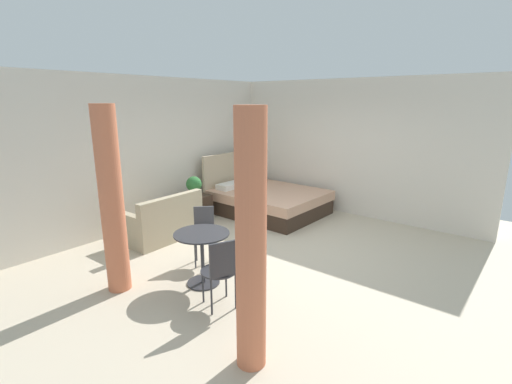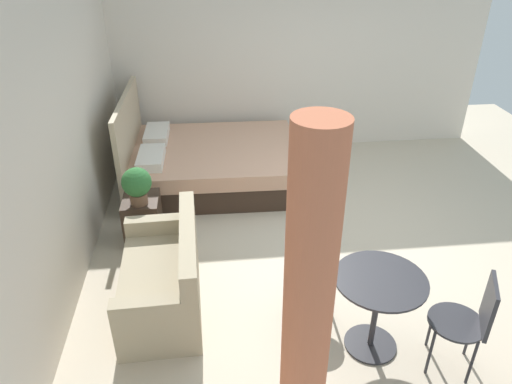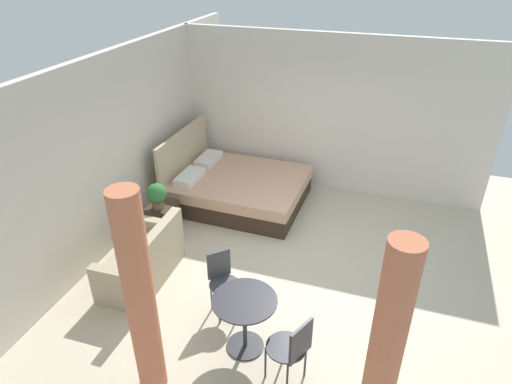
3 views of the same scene
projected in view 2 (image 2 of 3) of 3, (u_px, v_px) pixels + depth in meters
The scene contains 11 objects.
ground_plane at pixel (337, 237), 5.54m from camera, with size 8.33×8.65×0.02m, color beige.
wall_back at pixel (62, 130), 4.55m from camera, with size 8.33×0.12×2.90m, color silver.
wall_right at pixel (300, 55), 7.12m from camera, with size 0.12×5.65×2.90m, color silver.
bed at pixel (210, 162), 6.57m from camera, with size 1.89×2.31×1.26m.
couch at pixel (165, 279), 4.41m from camera, with size 1.36×0.74×0.84m.
nightstand at pixel (143, 219), 5.37m from camera, with size 0.47×0.40×0.53m.
potted_plant at pixel (137, 184), 5.03m from camera, with size 0.32×0.32×0.42m.
balcony_table at pixel (377, 300), 3.86m from camera, with size 0.74×0.74×0.74m.
cafe_chair_near_window at pixel (307, 264), 4.23m from camera, with size 0.54×0.54×0.87m.
cafe_chair_near_couch at pixel (471, 317), 3.65m from camera, with size 0.58×0.58×0.90m.
curtain_right at pixel (308, 313), 2.76m from camera, with size 0.29×0.29×2.41m.
Camera 2 is at (-4.42, 1.43, 3.19)m, focal length 33.36 mm.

